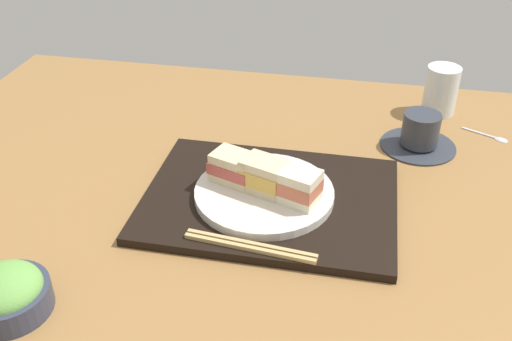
% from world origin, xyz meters
% --- Properties ---
extents(ground_plane, '(1.40, 1.00, 0.03)m').
position_xyz_m(ground_plane, '(0.00, 0.00, -0.01)').
color(ground_plane, olive).
extents(serving_tray, '(0.43, 0.32, 0.02)m').
position_xyz_m(serving_tray, '(0.05, -0.05, 0.01)').
color(serving_tray, black).
rests_on(serving_tray, ground_plane).
extents(sandwich_plate, '(0.24, 0.24, 0.01)m').
position_xyz_m(sandwich_plate, '(0.04, -0.05, 0.02)').
color(sandwich_plate, silver).
rests_on(sandwich_plate, serving_tray).
extents(sandwich_near, '(0.09, 0.08, 0.05)m').
position_xyz_m(sandwich_near, '(-0.02, -0.03, 0.06)').
color(sandwich_near, beige).
rests_on(sandwich_near, sandwich_plate).
extents(sandwich_middle, '(0.09, 0.08, 0.06)m').
position_xyz_m(sandwich_middle, '(0.04, -0.05, 0.06)').
color(sandwich_middle, beige).
rests_on(sandwich_middle, sandwich_plate).
extents(sandwich_far, '(0.09, 0.07, 0.06)m').
position_xyz_m(sandwich_far, '(0.09, -0.07, 0.06)').
color(sandwich_far, '#EFE5C1').
rests_on(sandwich_far, sandwich_plate).
extents(salad_bowl, '(0.12, 0.12, 0.07)m').
position_xyz_m(salad_bowl, '(-0.26, -0.36, 0.03)').
color(salad_bowl, '#33384C').
rests_on(salad_bowl, ground_plane).
extents(chopsticks_pair, '(0.21, 0.04, 0.01)m').
position_xyz_m(chopsticks_pair, '(0.04, -0.18, 0.02)').
color(chopsticks_pair, tan).
rests_on(chopsticks_pair, serving_tray).
extents(coffee_cup, '(0.15, 0.15, 0.07)m').
position_xyz_m(coffee_cup, '(0.30, 0.20, 0.03)').
color(coffee_cup, '#333842').
rests_on(coffee_cup, ground_plane).
extents(drinking_glass, '(0.07, 0.07, 0.11)m').
position_xyz_m(drinking_glass, '(0.35, 0.36, 0.05)').
color(drinking_glass, silver).
rests_on(drinking_glass, ground_plane).
extents(teaspoon, '(0.09, 0.05, 0.01)m').
position_xyz_m(teaspoon, '(0.46, 0.27, 0.00)').
color(teaspoon, silver).
rests_on(teaspoon, ground_plane).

